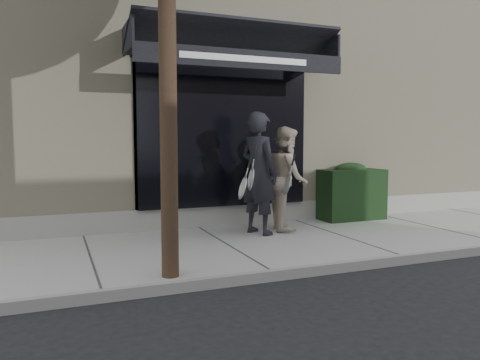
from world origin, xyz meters
name	(u,v)px	position (x,y,z in m)	size (l,w,h in m)	color
ground	(339,242)	(0.00, 0.00, 0.00)	(80.00, 80.00, 0.00)	black
sidewalk	(339,238)	(0.00, 0.00, 0.06)	(20.00, 3.00, 0.12)	#A0A09B
curb	(403,259)	(0.00, -1.55, 0.07)	(20.00, 0.10, 0.14)	gray
building_facade	(232,100)	(-0.01, 4.96, 2.74)	(14.30, 8.04, 5.64)	beige
hedge	(350,192)	(1.10, 1.25, 0.66)	(1.30, 0.70, 1.14)	black
pedestrian_front	(259,173)	(-1.22, 0.58, 1.15)	(0.94, 1.02, 2.06)	black
pedestrian_back	(287,178)	(-0.59, 0.76, 1.03)	(0.93, 1.05, 1.82)	beige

